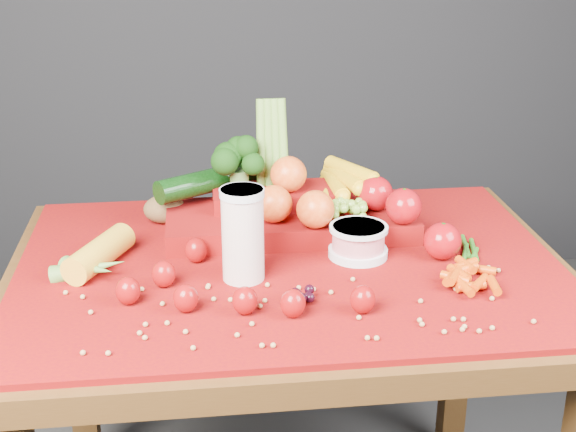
{
  "coord_description": "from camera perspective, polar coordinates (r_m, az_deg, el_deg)",
  "views": [
    {
      "loc": [
        -0.17,
        -1.41,
        1.43
      ],
      "look_at": [
        0.0,
        0.02,
        0.85
      ],
      "focal_mm": 50.0,
      "sensor_mm": 36.0,
      "label": 1
    }
  ],
  "objects": [
    {
      "name": "dark_grape_cluster",
      "position": [
        1.4,
        0.67,
        -5.83
      ],
      "size": [
        0.06,
        0.05,
        0.03
      ],
      "primitive_type": null,
      "color": "black",
      "rests_on": "red_cloth"
    },
    {
      "name": "produce_mound",
      "position": [
        1.69,
        0.64,
        0.87
      ],
      "size": [
        0.6,
        0.39,
        0.27
      ],
      "color": "#7B0D04",
      "rests_on": "red_cloth"
    },
    {
      "name": "potato",
      "position": [
        1.76,
        -8.76,
        0.49
      ],
      "size": [
        0.09,
        0.07,
        0.06
      ],
      "primitive_type": "ellipsoid",
      "color": "brown",
      "rests_on": "red_cloth"
    },
    {
      "name": "soybean_scatter",
      "position": [
        1.39,
        1.08,
        -6.55
      ],
      "size": [
        0.84,
        0.24,
        0.01
      ],
      "primitive_type": null,
      "color": "tan",
      "rests_on": "red_cloth"
    },
    {
      "name": "milk_glass",
      "position": [
        1.47,
        -3.24,
        -1.09
      ],
      "size": [
        0.08,
        0.08,
        0.18
      ],
      "rotation": [
        0.0,
        0.0,
        0.4
      ],
      "color": "beige",
      "rests_on": "red_cloth"
    },
    {
      "name": "green_bean_pile",
      "position": [
        1.64,
        12.62,
        -2.54
      ],
      "size": [
        0.14,
        0.12,
        0.01
      ],
      "primitive_type": null,
      "color": "#256316",
      "rests_on": "red_cloth"
    },
    {
      "name": "yogurt_bowl",
      "position": [
        1.59,
        5.02,
        -1.71
      ],
      "size": [
        0.12,
        0.12,
        0.06
      ],
      "rotation": [
        0.0,
        0.0,
        0.01
      ],
      "color": "silver",
      "rests_on": "red_cloth"
    },
    {
      "name": "strawberry_scatter",
      "position": [
        1.42,
        -4.62,
        -4.99
      ],
      "size": [
        0.44,
        0.28,
        0.05
      ],
      "color": "maroon",
      "rests_on": "red_cloth"
    },
    {
      "name": "table",
      "position": [
        1.62,
        0.08,
        -6.68
      ],
      "size": [
        1.1,
        0.8,
        0.75
      ],
      "color": "#3A220D",
      "rests_on": "ground"
    },
    {
      "name": "baby_carrot_pile",
      "position": [
        1.5,
        12.42,
        -4.33
      ],
      "size": [
        0.17,
        0.17,
        0.03
      ],
      "primitive_type": null,
      "color": "#C03C06",
      "rests_on": "red_cloth"
    },
    {
      "name": "red_cloth",
      "position": [
        1.57,
        0.09,
        -3.45
      ],
      "size": [
        1.05,
        0.75,
        0.01
      ],
      "primitive_type": "cube",
      "color": "#7B0D04",
      "rests_on": "table"
    },
    {
      "name": "corn_ear",
      "position": [
        1.55,
        -13.77,
        -3.33
      ],
      "size": [
        0.24,
        0.26,
        0.06
      ],
      "rotation": [
        0.0,
        0.0,
        1.12
      ],
      "color": "gold",
      "rests_on": "red_cloth"
    }
  ]
}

